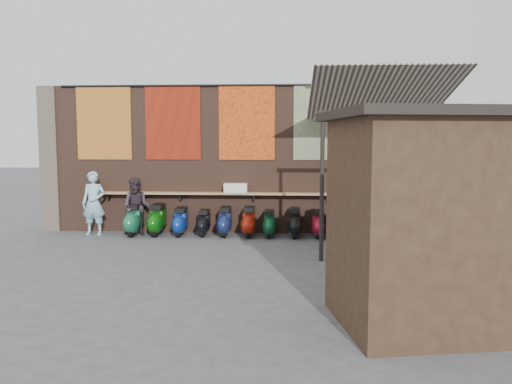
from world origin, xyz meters
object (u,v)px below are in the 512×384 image
(scooter_stool_4, at_px, (225,222))
(diner_left, at_px, (94,203))
(scooter_stool_5, at_px, (249,222))
(scooter_stool_2, at_px, (181,222))
(shopper_navy, at_px, (396,218))
(shelf_box, at_px, (236,188))
(market_stall, at_px, (438,224))
(scooter_stool_8, at_px, (318,224))
(scooter_stool_0, at_px, (134,220))
(diner_right, at_px, (137,207))
(scooter_stool_1, at_px, (157,220))
(scooter_stool_9, at_px, (340,222))
(shopper_grey, at_px, (405,216))
(scooter_stool_7, at_px, (295,223))
(scooter_stool_3, at_px, (204,223))
(shopper_tan, at_px, (347,216))

(scooter_stool_4, bearing_deg, diner_left, -179.85)
(scooter_stool_5, xyz_separation_m, diner_left, (-4.16, 0.02, 0.47))
(scooter_stool_2, height_order, shopper_navy, shopper_navy)
(shelf_box, height_order, scooter_stool_4, shelf_box)
(market_stall, bearing_deg, scooter_stool_8, 91.02)
(shelf_box, relative_size, scooter_stool_0, 0.70)
(diner_left, bearing_deg, diner_right, -0.94)
(scooter_stool_1, relative_size, diner_left, 0.51)
(shopper_navy, bearing_deg, scooter_stool_4, -28.73)
(scooter_stool_2, relative_size, market_stall, 0.28)
(shopper_navy, bearing_deg, scooter_stool_5, -33.20)
(scooter_stool_9, relative_size, shopper_grey, 0.46)
(scooter_stool_1, relative_size, scooter_stool_8, 1.17)
(shelf_box, height_order, diner_right, diner_right)
(scooter_stool_2, xyz_separation_m, scooter_stool_5, (1.82, -0.01, 0.01))
(diner_left, bearing_deg, scooter_stool_2, -1.19)
(scooter_stool_7, height_order, market_stall, market_stall)
(scooter_stool_3, relative_size, scooter_stool_9, 0.85)
(scooter_stool_7, bearing_deg, market_stall, -73.50)
(scooter_stool_0, height_order, scooter_stool_2, scooter_stool_0)
(scooter_stool_4, xyz_separation_m, shopper_grey, (4.15, -2.28, 0.53))
(shelf_box, relative_size, scooter_stool_9, 0.73)
(diner_right, bearing_deg, scooter_stool_9, 7.04)
(scooter_stool_1, distance_m, shopper_grey, 6.40)
(shelf_box, distance_m, scooter_stool_0, 2.82)
(scooter_stool_8, relative_size, scooter_stool_9, 0.88)
(diner_left, height_order, shopper_grey, shopper_grey)
(scooter_stool_1, relative_size, scooter_stool_7, 1.09)
(scooter_stool_1, relative_size, shopper_tan, 0.51)
(scooter_stool_8, height_order, market_stall, market_stall)
(scooter_stool_9, distance_m, shopper_grey, 2.59)
(scooter_stool_3, xyz_separation_m, scooter_stool_4, (0.57, -0.02, 0.04))
(scooter_stool_2, bearing_deg, shopper_tan, -24.30)
(scooter_stool_4, bearing_deg, scooter_stool_0, -179.01)
(scooter_stool_1, distance_m, shopper_tan, 5.16)
(scooter_stool_7, height_order, shopper_grey, shopper_grey)
(scooter_stool_8, height_order, diner_left, diner_left)
(shelf_box, distance_m, scooter_stool_3, 1.26)
(scooter_stool_2, relative_size, scooter_stool_8, 1.06)
(shelf_box, bearing_deg, scooter_stool_2, -167.84)
(scooter_stool_1, xyz_separation_m, scooter_stool_7, (3.64, -0.05, -0.03))
(scooter_stool_2, bearing_deg, scooter_stool_0, -178.96)
(scooter_stool_2, xyz_separation_m, scooter_stool_8, (3.62, 0.00, -0.02))
(scooter_stool_9, distance_m, diner_right, 5.39)
(scooter_stool_7, bearing_deg, scooter_stool_5, 179.22)
(scooter_stool_9, bearing_deg, shelf_box, 174.00)
(scooter_stool_0, height_order, diner_right, diner_right)
(shelf_box, height_order, scooter_stool_1, shelf_box)
(shelf_box, height_order, scooter_stool_7, shelf_box)
(scooter_stool_5, xyz_separation_m, scooter_stool_7, (1.20, -0.02, -0.01))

